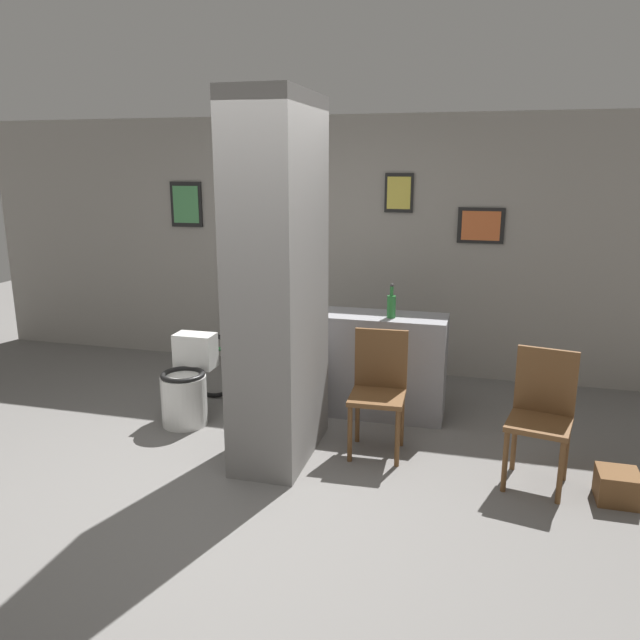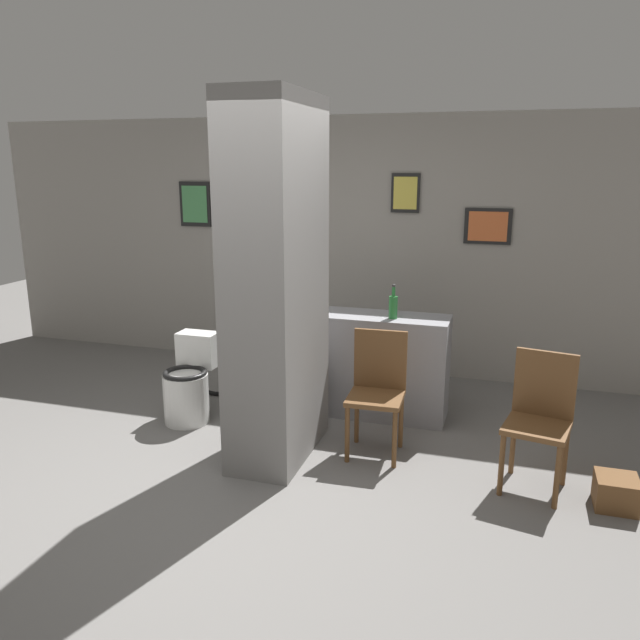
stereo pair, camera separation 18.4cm
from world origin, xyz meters
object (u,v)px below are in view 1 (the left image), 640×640
object	(u,v)px
toilet	(187,387)
bottle_tall	(391,305)
chair_near_pillar	(379,386)
chair_by_doorway	(541,412)
bicycle	(257,368)

from	to	relation	value
toilet	bottle_tall	size ratio (longest dim) A/B	2.49
toilet	chair_near_pillar	world-z (taller)	chair_near_pillar
toilet	chair_by_doorway	xyz separation A→B (m)	(2.79, -0.32, 0.20)
chair_by_doorway	bottle_tall	bearing A→B (deg)	155.56
chair_near_pillar	bicycle	bearing A→B (deg)	148.89
toilet	bottle_tall	bearing A→B (deg)	17.69
chair_near_pillar	chair_by_doorway	xyz separation A→B (m)	(1.14, -0.21, 0.00)
bicycle	bottle_tall	size ratio (longest dim) A/B	5.41
bottle_tall	chair_near_pillar	bearing A→B (deg)	-88.75
bicycle	chair_near_pillar	bearing A→B (deg)	-28.72
chair_near_pillar	bottle_tall	size ratio (longest dim) A/B	3.19
chair_near_pillar	bottle_tall	world-z (taller)	bottle_tall
chair_near_pillar	chair_by_doorway	bearing A→B (deg)	-12.57
chair_by_doorway	chair_near_pillar	bearing A→B (deg)	-178.68
toilet	chair_near_pillar	distance (m)	1.66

